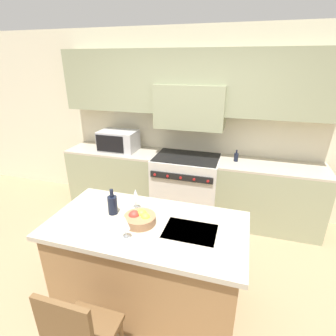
# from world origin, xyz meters

# --- Properties ---
(ground_plane) EXTENTS (10.00, 10.00, 0.00)m
(ground_plane) POSITION_xyz_m (0.00, 0.00, 0.00)
(ground_plane) COLOR #997F5B
(back_cabinetry) EXTENTS (10.00, 0.46, 2.70)m
(back_cabinetry) POSITION_xyz_m (0.00, 2.06, 1.61)
(back_cabinetry) COLOR beige
(back_cabinetry) RESTS_ON ground_plane
(back_counter) EXTENTS (3.81, 0.62, 0.94)m
(back_counter) POSITION_xyz_m (0.00, 1.82, 0.47)
(back_counter) COLOR gray
(back_counter) RESTS_ON ground_plane
(range_stove) EXTENTS (0.96, 0.70, 0.95)m
(range_stove) POSITION_xyz_m (-0.00, 1.80, 0.47)
(range_stove) COLOR beige
(range_stove) RESTS_ON ground_plane
(microwave) EXTENTS (0.57, 0.40, 0.31)m
(microwave) POSITION_xyz_m (-1.10, 1.81, 1.09)
(microwave) COLOR #B7B7BC
(microwave) RESTS_ON back_counter
(kitchen_island) EXTENTS (1.76, 0.92, 0.91)m
(kitchen_island) POSITION_xyz_m (0.02, 0.09, 0.46)
(kitchen_island) COLOR olive
(kitchen_island) RESTS_ON ground_plane
(island_chair) EXTENTS (0.42, 0.40, 0.94)m
(island_chair) POSITION_xyz_m (-0.16, -0.74, 0.52)
(island_chair) COLOR brown
(island_chair) RESTS_ON ground_plane
(wine_bottle) EXTENTS (0.09, 0.09, 0.25)m
(wine_bottle) POSITION_xyz_m (-0.33, 0.16, 1.01)
(wine_bottle) COLOR black
(wine_bottle) RESTS_ON kitchen_island
(wine_glass_near) EXTENTS (0.08, 0.08, 0.21)m
(wine_glass_near) POSITION_xyz_m (-0.06, -0.15, 1.05)
(wine_glass_near) COLOR white
(wine_glass_near) RESTS_ON kitchen_island
(wine_glass_far) EXTENTS (0.08, 0.08, 0.21)m
(wine_glass_far) POSITION_xyz_m (-0.16, 0.31, 1.05)
(wine_glass_far) COLOR white
(wine_glass_far) RESTS_ON kitchen_island
(fruit_bowl) EXTENTS (0.28, 0.28, 0.12)m
(fruit_bowl) POSITION_xyz_m (-0.03, 0.08, 0.96)
(fruit_bowl) COLOR #996B47
(fruit_bowl) RESTS_ON kitchen_island
(oil_bottle_on_counter) EXTENTS (0.06, 0.06, 0.16)m
(oil_bottle_on_counter) POSITION_xyz_m (0.69, 1.84, 1.00)
(oil_bottle_on_counter) COLOR black
(oil_bottle_on_counter) RESTS_ON back_counter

